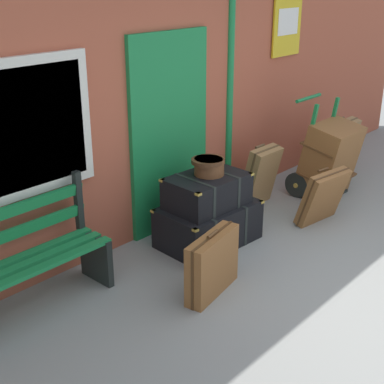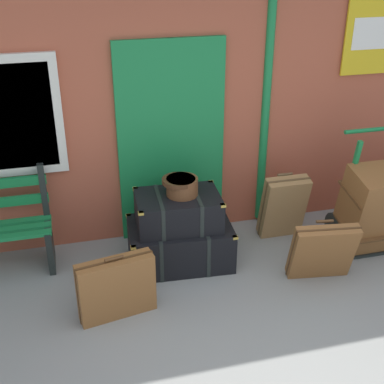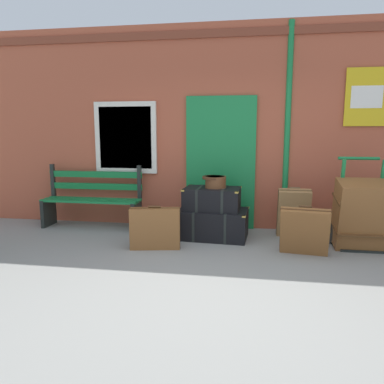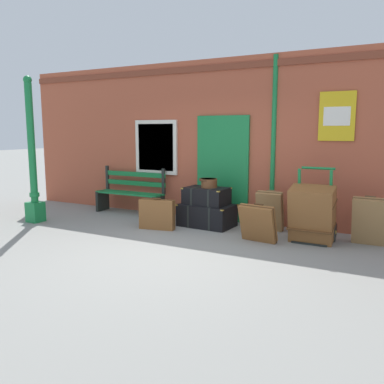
# 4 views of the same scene
# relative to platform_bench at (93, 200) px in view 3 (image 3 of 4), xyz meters

# --- Properties ---
(ground_plane) EXTENTS (60.00, 60.00, 0.00)m
(ground_plane) POSITION_rel_platform_bench_xyz_m (2.26, -2.16, -0.44)
(ground_plane) COLOR gray
(brick_facade) EXTENTS (10.40, 0.35, 3.20)m
(brick_facade) POSITION_rel_platform_bench_xyz_m (2.25, 0.44, 1.15)
(brick_facade) COLOR #AD5138
(brick_facade) RESTS_ON ground
(platform_bench) EXTENTS (1.60, 0.43, 1.01)m
(platform_bench) POSITION_rel_platform_bench_xyz_m (0.00, 0.00, 0.00)
(platform_bench) COLOR #197A3D
(platform_bench) RESTS_ON ground
(steamer_trunk_base) EXTENTS (1.05, 0.72, 0.43)m
(steamer_trunk_base) POSITION_rel_platform_bench_xyz_m (2.01, -0.33, -0.23)
(steamer_trunk_base) COLOR black
(steamer_trunk_base) RESTS_ON ground
(steamer_trunk_middle) EXTENTS (0.84, 0.59, 0.33)m
(steamer_trunk_middle) POSITION_rel_platform_bench_xyz_m (2.00, -0.32, 0.14)
(steamer_trunk_middle) COLOR black
(steamer_trunk_middle) RESTS_ON steamer_trunk_base
(round_hatbox) EXTENTS (0.34, 0.32, 0.17)m
(round_hatbox) POSITION_rel_platform_bench_xyz_m (2.04, -0.30, 0.39)
(round_hatbox) COLOR brown
(round_hatbox) RESTS_ON steamer_trunk_middle
(porters_trolley) EXTENTS (0.71, 0.56, 1.21)m
(porters_trolley) POSITION_rel_platform_bench_xyz_m (4.01, -0.41, -0.17)
(porters_trolley) COLOR black
(porters_trolley) RESTS_ON ground
(large_brown_trunk) EXTENTS (0.70, 0.60, 0.95)m
(large_brown_trunk) POSITION_rel_platform_bench_xyz_m (4.01, -0.58, 0.03)
(large_brown_trunk) COLOR brown
(large_brown_trunk) RESTS_ON ground
(suitcase_brown) EXTENTS (0.47, 0.33, 0.75)m
(suitcase_brown) POSITION_rel_platform_bench_xyz_m (3.19, -0.14, -0.08)
(suitcase_brown) COLOR olive
(suitcase_brown) RESTS_ON ground
(suitcase_olive) EXTENTS (0.68, 0.28, 0.59)m
(suitcase_olive) POSITION_rel_platform_bench_xyz_m (1.30, -0.98, -0.17)
(suitcase_olive) COLOR brown
(suitcase_olive) RESTS_ON ground
(suitcase_slate) EXTENTS (0.63, 0.38, 0.64)m
(suitcase_slate) POSITION_rel_platform_bench_xyz_m (3.23, -0.95, -0.13)
(suitcase_slate) COLOR brown
(suitcase_slate) RESTS_ON ground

